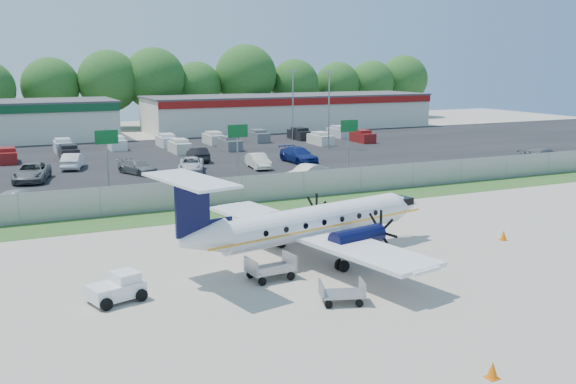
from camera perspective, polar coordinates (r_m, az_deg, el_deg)
name	(u,v)px	position (r m, az deg, el deg)	size (l,w,h in m)	color
ground	(335,254)	(34.43, 4.19, -5.55)	(170.00, 170.00, 0.00)	#B3A898
grass_verge	(252,209)	(44.95, -3.20, -1.49)	(170.00, 4.00, 0.02)	#2D561E
access_road	(220,191)	(51.39, -6.06, 0.10)	(170.00, 8.00, 0.02)	black
parking_lot	(158,157)	(71.34, -11.49, 3.10)	(170.00, 32.00, 0.02)	black
perimeter_fence	(242,190)	(46.57, -4.11, 0.20)	(120.00, 0.06, 1.99)	gray
building_east	(290,112)	(100.30, 0.15, 7.17)	(44.40, 12.40, 5.24)	silver
sign_left	(107,146)	(52.71, -15.81, 3.98)	(1.80, 0.26, 5.00)	gray
sign_mid	(238,139)	(55.46, -4.50, 4.72)	(1.80, 0.26, 5.00)	gray
sign_right	(349,133)	(60.12, 5.43, 5.22)	(1.80, 0.26, 5.00)	gray
light_pole_ne	(329,105)	(76.03, 3.66, 7.76)	(0.90, 0.35, 9.09)	gray
light_pole_se	(293,100)	(84.95, 0.43, 8.16)	(0.90, 0.35, 9.09)	gray
tree_line	(106,128)	(104.52, -15.83, 5.46)	(112.00, 6.00, 14.00)	#215619
aircraft	(311,222)	(33.22, 2.03, -2.73)	(16.28, 15.95, 4.97)	white
pushback_tug	(118,288)	(28.66, -14.86, -8.23)	(2.54, 2.15, 1.21)	white
baggage_cart_near	(342,293)	(27.58, 4.81, -8.93)	(2.12, 1.65, 0.98)	gray
baggage_cart_far	(271,268)	(30.38, -1.56, -6.80)	(2.29, 1.51, 1.14)	gray
cone_nose	(503,236)	(39.00, 18.61, -3.69)	(0.41, 0.41, 0.58)	orange
cone_port_wing	(492,370)	(22.48, 17.72, -14.87)	(0.40, 0.40, 0.57)	orange
cone_starboard_wing	(291,194)	(48.66, 0.24, -0.18)	(0.38, 0.38, 0.54)	orange
road_car_west	(24,214)	(46.85, -22.40, -1.83)	(1.66, 4.76, 1.57)	#595B5E
road_car_mid	(307,182)	(55.20, 1.66, 0.93)	(1.55, 4.45, 1.47)	beige
road_car_east	(542,165)	(69.13, 21.64, 2.25)	(2.40, 5.90, 1.71)	#595B5E
parked_car_a	(32,181)	(59.57, -21.77, 0.89)	(2.62, 5.68, 1.58)	#595B5E
parked_car_b	(138,174)	(60.52, -13.19, 1.56)	(1.83, 4.51, 1.31)	#595B5E
parked_car_c	(191,172)	(60.95, -8.59, 1.80)	(2.23, 4.83, 1.34)	silver
parked_car_d	(258,168)	(62.22, -2.66, 2.11)	(1.53, 4.37, 1.44)	beige
parked_car_e	(299,163)	(65.74, 0.95, 2.62)	(2.20, 5.40, 1.57)	navy
parked_car_f	(73,169)	(65.32, -18.53, 1.97)	(1.62, 4.63, 1.53)	silver
parked_car_g	(198,161)	(67.18, -7.99, 2.70)	(1.57, 4.51, 1.49)	black
far_parking_rows	(148,151)	(76.18, -12.37, 3.57)	(56.00, 10.00, 1.60)	gray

